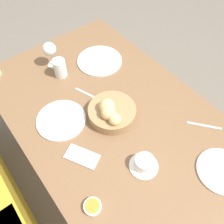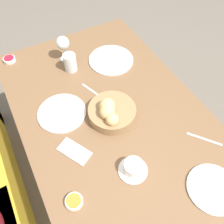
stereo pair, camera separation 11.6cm
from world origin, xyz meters
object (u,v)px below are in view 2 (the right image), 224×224
plate_near_left (213,189)px  knife_silver (204,139)px  plate_near_right (111,60)px  water_tumbler (70,63)px  wine_glass (63,44)px  plate_far_center (62,113)px  jam_bowl_berry (9,59)px  spoon_coffee (90,90)px  jam_bowl_honey (74,201)px  bread_basket (111,112)px  cell_phone (74,151)px  coffee_cup (133,168)px

plate_near_left → knife_silver: 0.23m
plate_near_right → water_tumbler: size_ratio=2.52×
wine_glass → knife_silver: bearing=-156.2°
plate_near_left → plate_far_center: 0.77m
jam_bowl_berry → knife_silver: (-0.97, -0.67, -0.01)m
plate_near_right → spoon_coffee: 0.26m
knife_silver → plate_far_center: bearing=49.5°
knife_silver → wine_glass: bearing=23.8°
spoon_coffee → jam_bowl_honey: bearing=148.8°
bread_basket → knife_silver: bearing=-134.6°
knife_silver → cell_phone: (0.23, 0.56, 0.00)m
plate_far_center → water_tumbler: water_tumbler is taller
plate_far_center → spoon_coffee: bearing=-68.6°
bread_basket → plate_near_right: (0.36, -0.19, -0.04)m
water_tumbler → plate_near_left: bearing=-165.3°
plate_far_center → cell_phone: 0.23m
wine_glass → coffee_cup: wine_glass is taller
plate_near_left → jam_bowl_berry: bearing=24.8°
plate_far_center → water_tumbler: bearing=-31.1°
knife_silver → plate_near_left: bearing=147.2°
plate_near_left → water_tumbler: 0.95m
knife_silver → water_tumbler: bearing=26.9°
plate_near_left → water_tumbler: water_tumbler is taller
coffee_cup → spoon_coffee: size_ratio=1.05×
wine_glass → jam_bowl_berry: bearing=64.7°
plate_near_left → plate_far_center: size_ratio=0.88×
jam_bowl_berry → spoon_coffee: jam_bowl_berry is taller
jam_bowl_berry → cell_phone: bearing=-171.8°
jam_bowl_berry → jam_bowl_honey: same height
water_tumbler → cell_phone: 0.54m
water_tumbler → jam_bowl_berry: (0.24, 0.30, -0.04)m
plate_far_center → jam_bowl_honey: jam_bowl_honey is taller
plate_far_center → bread_basket: bearing=-123.0°
plate_near_right → plate_near_left: bearing=-179.8°
spoon_coffee → cell_phone: 0.37m
bread_basket → cell_phone: (-0.09, 0.24, -0.04)m
bread_basket → coffee_cup: bearing=170.3°
jam_bowl_honey → spoon_coffee: jam_bowl_honey is taller
jam_bowl_honey → cell_phone: jam_bowl_honey is taller
jam_bowl_honey → spoon_coffee: size_ratio=0.59×
coffee_cup → jam_bowl_berry: bearing=17.3°
wine_glass → jam_bowl_honey: wine_glass is taller
plate_far_center → knife_silver: bearing=-130.5°
coffee_cup → jam_bowl_honey: coffee_cup is taller
water_tumbler → wine_glass: size_ratio=0.67×
bread_basket → cell_phone: size_ratio=1.41×
spoon_coffee → cell_phone: bearing=143.9°
knife_silver → spoon_coffee: size_ratio=1.13×
plate_near_left → plate_near_right: (0.88, 0.00, 0.00)m
wine_glass → jam_bowl_berry: 0.35m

